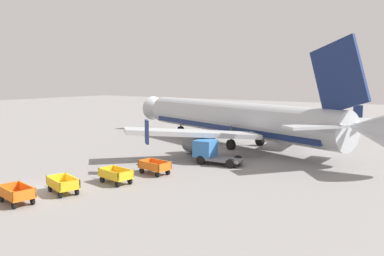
# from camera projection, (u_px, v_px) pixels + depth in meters

# --- Properties ---
(ground_plane) EXTENTS (220.00, 220.00, 0.00)m
(ground_plane) POSITION_uv_depth(u_px,v_px,m) (47.00, 191.00, 26.68)
(ground_plane) COLOR gray
(airplane) EXTENTS (36.32, 29.59, 11.34)m
(airplane) POSITION_uv_depth(u_px,v_px,m) (237.00, 119.00, 44.21)
(airplane) COLOR #B2B7BC
(airplane) RESTS_ON ground
(baggage_cart_second_in_row) EXTENTS (3.63, 1.83, 1.07)m
(baggage_cart_second_in_row) POSITION_uv_depth(u_px,v_px,m) (17.00, 194.00, 23.97)
(baggage_cart_second_in_row) COLOR orange
(baggage_cart_second_in_row) RESTS_ON ground
(baggage_cart_third_in_row) EXTENTS (3.61, 2.08, 1.07)m
(baggage_cart_third_in_row) POSITION_uv_depth(u_px,v_px,m) (63.00, 184.00, 26.07)
(baggage_cart_third_in_row) COLOR gold
(baggage_cart_third_in_row) RESTS_ON ground
(baggage_cart_fourth_in_row) EXTENTS (3.62, 1.80, 1.07)m
(baggage_cart_fourth_in_row) POSITION_uv_depth(u_px,v_px,m) (116.00, 175.00, 28.56)
(baggage_cart_fourth_in_row) COLOR gold
(baggage_cart_fourth_in_row) RESTS_ON ground
(baggage_cart_far_end) EXTENTS (3.62, 1.76, 1.07)m
(baggage_cart_far_end) POSITION_uv_depth(u_px,v_px,m) (154.00, 167.00, 31.30)
(baggage_cart_far_end) COLOR orange
(baggage_cart_far_end) RESTS_ON ground
(service_truck_beside_carts) EXTENTS (4.50, 2.27, 2.10)m
(service_truck_beside_carts) POSITION_uv_depth(u_px,v_px,m) (210.00, 151.00, 35.24)
(service_truck_beside_carts) COLOR slate
(service_truck_beside_carts) RESTS_ON ground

